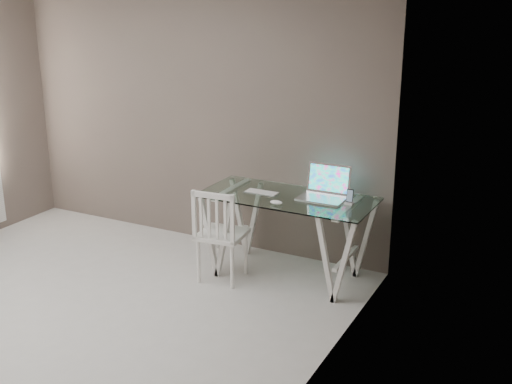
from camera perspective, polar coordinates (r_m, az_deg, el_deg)
room at (r=4.61m, az=-21.38°, el=7.24°), size 4.50×4.52×2.71m
desk at (r=5.64m, az=2.76°, el=-3.91°), size 1.50×0.70×0.75m
chair at (r=5.51m, az=-3.33°, el=-3.50°), size 0.43×0.43×0.85m
laptop at (r=5.50m, az=6.13°, el=0.17°), size 0.39×0.32×0.27m
keyboard at (r=5.61m, az=0.49°, el=-0.04°), size 0.30×0.13×0.01m
mouse at (r=5.31m, az=1.80°, el=-0.93°), size 0.11×0.06×0.03m
phone_dock at (r=5.36m, az=8.30°, el=-0.71°), size 0.07×0.07×0.13m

